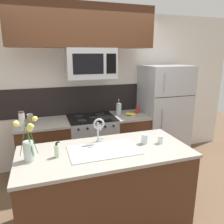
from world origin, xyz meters
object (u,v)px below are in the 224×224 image
(sink_faucet, at_px, (99,127))
(flower_vase, at_px, (29,147))
(refrigerator, at_px, (163,113))
(drinking_glass, at_px, (144,139))
(storage_jar_medium, at_px, (30,119))
(banana_bunch, at_px, (131,114))
(french_press, at_px, (119,109))
(stove_range, at_px, (92,143))
(dish_soap_bottle, at_px, (57,151))
(coffee_tin, at_px, (138,110))
(storage_jar_tall, at_px, (22,118))
(spare_glass, at_px, (160,140))
(microwave, at_px, (90,63))

(sink_faucet, distance_m, flower_vase, 0.79)
(refrigerator, distance_m, drinking_glass, 1.59)
(refrigerator, xyz_separation_m, storage_jar_medium, (-2.28, -0.03, 0.12))
(banana_bunch, distance_m, french_press, 0.23)
(stove_range, distance_m, banana_bunch, 0.82)
(refrigerator, xyz_separation_m, sink_faucet, (-1.49, -1.05, 0.24))
(french_press, xyz_separation_m, dish_soap_bottle, (-1.14, -1.31, -0.03))
(banana_bunch, relative_size, coffee_tin, 1.74)
(storage_jar_tall, bearing_deg, french_press, 1.66)
(stove_range, distance_m, storage_jar_tall, 1.18)
(storage_jar_medium, height_order, banana_bunch, storage_jar_medium)
(banana_bunch, relative_size, spare_glass, 2.07)
(storage_jar_tall, bearing_deg, refrigerator, 0.11)
(microwave, xyz_separation_m, spare_glass, (0.53, -1.25, -0.83))
(french_press, bearing_deg, flower_vase, -137.03)
(dish_soap_bottle, bearing_deg, stove_range, 62.59)
(drinking_glass, height_order, flower_vase, flower_vase)
(french_press, xyz_separation_m, sink_faucet, (-0.64, -1.09, 0.10))
(storage_jar_tall, height_order, storage_jar_medium, storage_jar_tall)
(spare_glass, bearing_deg, flower_vase, 179.15)
(dish_soap_bottle, relative_size, drinking_glass, 1.43)
(refrigerator, distance_m, french_press, 0.86)
(storage_jar_medium, relative_size, dish_soap_bottle, 0.91)
(french_press, height_order, spare_glass, french_press)
(stove_range, xyz_separation_m, drinking_glass, (0.35, -1.21, 0.51))
(flower_vase, bearing_deg, coffee_tin, 36.47)
(storage_jar_medium, distance_m, drinking_glass, 1.76)
(microwave, bearing_deg, spare_glass, -67.01)
(drinking_glass, xyz_separation_m, flower_vase, (-1.26, -0.03, 0.09))
(microwave, height_order, banana_bunch, microwave)
(microwave, height_order, dish_soap_bottle, microwave)
(stove_range, height_order, dish_soap_bottle, dish_soap_bottle)
(refrigerator, distance_m, dish_soap_bottle, 2.36)
(drinking_glass, distance_m, flower_vase, 1.26)
(spare_glass, height_order, flower_vase, flower_vase)
(dish_soap_bottle, bearing_deg, drinking_glass, 2.01)
(coffee_tin, distance_m, flower_vase, 2.18)
(storage_jar_tall, bearing_deg, drinking_glass, -41.26)
(refrigerator, relative_size, flower_vase, 3.83)
(coffee_tin, relative_size, sink_faucet, 0.36)
(stove_range, relative_size, banana_bunch, 4.87)
(sink_faucet, height_order, spare_glass, sink_faucet)
(storage_jar_medium, distance_m, flower_vase, 1.24)
(storage_jar_tall, bearing_deg, spare_glass, -39.06)
(stove_range, bearing_deg, spare_glass, -67.35)
(dish_soap_bottle, height_order, drinking_glass, dish_soap_bottle)
(dish_soap_bottle, bearing_deg, french_press, 48.92)
(banana_bunch, relative_size, dish_soap_bottle, 1.16)
(banana_bunch, bearing_deg, storage_jar_medium, 178.13)
(refrigerator, distance_m, flower_vase, 2.59)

